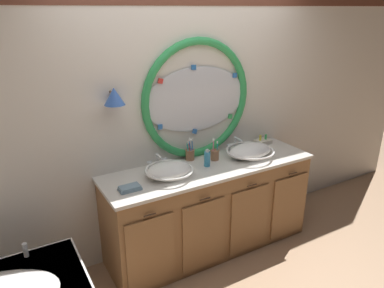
{
  "coord_description": "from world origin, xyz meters",
  "views": [
    {
      "loc": [
        -1.61,
        -2.33,
        2.26
      ],
      "look_at": [
        -0.12,
        0.25,
        1.14
      ],
      "focal_mm": 34.13,
      "sensor_mm": 36.0,
      "label": 1
    }
  ],
  "objects_px": {
    "soap_dispenser": "(207,158)",
    "toiletry_basket": "(263,141)",
    "toothbrush_holder_left": "(190,154)",
    "toothbrush_holder_right": "(215,154)",
    "folded_hand_towel": "(130,188)",
    "sink_basin_right": "(250,151)",
    "sink_basin_left": "(169,170)"
  },
  "relations": [
    {
      "from": "toiletry_basket",
      "to": "soap_dispenser",
      "type": "bearing_deg",
      "value": -166.1
    },
    {
      "from": "sink_basin_right",
      "to": "folded_hand_towel",
      "type": "xyz_separation_m",
      "value": [
        -1.26,
        -0.06,
        -0.05
      ]
    },
    {
      "from": "toiletry_basket",
      "to": "toothbrush_holder_right",
      "type": "bearing_deg",
      "value": -170.45
    },
    {
      "from": "sink_basin_left",
      "to": "toothbrush_holder_right",
      "type": "height_order",
      "value": "toothbrush_holder_right"
    },
    {
      "from": "toothbrush_holder_left",
      "to": "soap_dispenser",
      "type": "bearing_deg",
      "value": -74.2
    },
    {
      "from": "toothbrush_holder_left",
      "to": "toothbrush_holder_right",
      "type": "height_order",
      "value": "same"
    },
    {
      "from": "toothbrush_holder_left",
      "to": "sink_basin_right",
      "type": "bearing_deg",
      "value": -24.24
    },
    {
      "from": "soap_dispenser",
      "to": "folded_hand_towel",
      "type": "height_order",
      "value": "soap_dispenser"
    },
    {
      "from": "sink_basin_left",
      "to": "folded_hand_towel",
      "type": "relative_size",
      "value": 2.39
    },
    {
      "from": "soap_dispenser",
      "to": "folded_hand_towel",
      "type": "distance_m",
      "value": 0.79
    },
    {
      "from": "sink_basin_right",
      "to": "toiletry_basket",
      "type": "distance_m",
      "value": 0.43
    },
    {
      "from": "sink_basin_right",
      "to": "soap_dispenser",
      "type": "distance_m",
      "value": 0.48
    },
    {
      "from": "toiletry_basket",
      "to": "folded_hand_towel",
      "type": "bearing_deg",
      "value": -169.64
    },
    {
      "from": "soap_dispenser",
      "to": "toiletry_basket",
      "type": "relative_size",
      "value": 1.02
    },
    {
      "from": "toothbrush_holder_right",
      "to": "folded_hand_towel",
      "type": "relative_size",
      "value": 1.22
    },
    {
      "from": "sink_basin_left",
      "to": "toothbrush_holder_left",
      "type": "height_order",
      "value": "toothbrush_holder_left"
    },
    {
      "from": "sink_basin_right",
      "to": "soap_dispenser",
      "type": "height_order",
      "value": "soap_dispenser"
    },
    {
      "from": "folded_hand_towel",
      "to": "toiletry_basket",
      "type": "relative_size",
      "value": 1.06
    },
    {
      "from": "soap_dispenser",
      "to": "toiletry_basket",
      "type": "height_order",
      "value": "soap_dispenser"
    },
    {
      "from": "toothbrush_holder_right",
      "to": "folded_hand_towel",
      "type": "bearing_deg",
      "value": -169.04
    },
    {
      "from": "soap_dispenser",
      "to": "folded_hand_towel",
      "type": "bearing_deg",
      "value": -173.49
    },
    {
      "from": "sink_basin_right",
      "to": "toothbrush_holder_left",
      "type": "relative_size",
      "value": 2.17
    },
    {
      "from": "toothbrush_holder_left",
      "to": "toiletry_basket",
      "type": "distance_m",
      "value": 0.9
    },
    {
      "from": "toothbrush_holder_right",
      "to": "folded_hand_towel",
      "type": "height_order",
      "value": "toothbrush_holder_right"
    },
    {
      "from": "sink_basin_right",
      "to": "toothbrush_holder_right",
      "type": "distance_m",
      "value": 0.35
    },
    {
      "from": "toothbrush_holder_right",
      "to": "toothbrush_holder_left",
      "type": "bearing_deg",
      "value": 149.16
    },
    {
      "from": "sink_basin_right",
      "to": "sink_basin_left",
      "type": "bearing_deg",
      "value": 180.0
    },
    {
      "from": "folded_hand_towel",
      "to": "toothbrush_holder_right",
      "type": "bearing_deg",
      "value": 10.96
    },
    {
      "from": "sink_basin_right",
      "to": "soap_dispenser",
      "type": "relative_size",
      "value": 2.76
    },
    {
      "from": "toothbrush_holder_left",
      "to": "toiletry_basket",
      "type": "relative_size",
      "value": 1.3
    },
    {
      "from": "soap_dispenser",
      "to": "sink_basin_left",
      "type": "bearing_deg",
      "value": -175.96
    },
    {
      "from": "sink_basin_left",
      "to": "toothbrush_holder_left",
      "type": "xyz_separation_m",
      "value": [
        0.34,
        0.24,
        -0.0
      ]
    }
  ]
}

